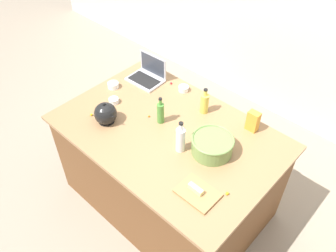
% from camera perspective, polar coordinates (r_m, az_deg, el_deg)
% --- Properties ---
extents(ground_plane, '(12.00, 12.00, 0.00)m').
position_cam_1_polar(ground_plane, '(3.37, -0.00, -11.82)').
color(ground_plane, gray).
extents(wall_back, '(8.00, 0.10, 2.60)m').
position_cam_1_polar(wall_back, '(3.79, 20.24, 18.05)').
color(wall_back, beige).
rests_on(wall_back, ground).
extents(island_counter, '(1.73, 1.16, 0.90)m').
position_cam_1_polar(island_counter, '(3.01, -0.00, -6.91)').
color(island_counter, brown).
rests_on(island_counter, ground).
extents(laptop, '(0.32, 0.24, 0.22)m').
position_cam_1_polar(laptop, '(3.18, -3.36, 8.36)').
color(laptop, '#B7B7BC').
rests_on(laptop, island_counter).
extents(mixing_bowl_large, '(0.31, 0.31, 0.13)m').
position_cam_1_polar(mixing_bowl_large, '(2.50, 7.27, -3.09)').
color(mixing_bowl_large, '#72934C').
rests_on(mixing_bowl_large, island_counter).
extents(bottle_oil, '(0.07, 0.07, 0.23)m').
position_cam_1_polar(bottle_oil, '(2.81, 6.01, 3.80)').
color(bottle_oil, '#DBC64C').
rests_on(bottle_oil, island_counter).
extents(bottle_vinegar, '(0.07, 0.07, 0.27)m').
position_cam_1_polar(bottle_vinegar, '(2.47, 2.07, -2.17)').
color(bottle_vinegar, white).
rests_on(bottle_vinegar, island_counter).
extents(bottle_olive, '(0.06, 0.06, 0.24)m').
position_cam_1_polar(bottle_olive, '(2.70, -1.23, 2.22)').
color(bottle_olive, '#4C8C38').
rests_on(bottle_olive, island_counter).
extents(kettle, '(0.21, 0.18, 0.20)m').
position_cam_1_polar(kettle, '(2.75, -10.20, 1.99)').
color(kettle, black).
rests_on(kettle, island_counter).
extents(cutting_board, '(0.27, 0.20, 0.02)m').
position_cam_1_polar(cutting_board, '(2.30, 4.89, -10.91)').
color(cutting_board, '#AD7F4C').
rests_on(cutting_board, island_counter).
extents(butter_stick_left, '(0.11, 0.04, 0.04)m').
position_cam_1_polar(butter_stick_left, '(2.28, 4.55, -10.25)').
color(butter_stick_left, '#F4E58C').
rests_on(butter_stick_left, cutting_board).
extents(ramekin_small, '(0.10, 0.10, 0.05)m').
position_cam_1_polar(ramekin_small, '(3.13, -8.99, 6.63)').
color(ramekin_small, white).
rests_on(ramekin_small, island_counter).
extents(ramekin_medium, '(0.08, 0.08, 0.04)m').
position_cam_1_polar(ramekin_medium, '(2.96, -8.91, 4.14)').
color(ramekin_medium, white).
rests_on(ramekin_medium, island_counter).
extents(ramekin_wide, '(0.09, 0.09, 0.04)m').
position_cam_1_polar(ramekin_wide, '(3.06, 2.57, 6.16)').
color(ramekin_wide, white).
rests_on(ramekin_wide, island_counter).
extents(candy_bag, '(0.09, 0.06, 0.17)m').
position_cam_1_polar(candy_bag, '(2.72, 13.76, 0.79)').
color(candy_bag, gold).
rests_on(candy_bag, island_counter).
extents(candy_0, '(0.02, 0.02, 0.02)m').
position_cam_1_polar(candy_0, '(3.14, 0.51, 7.04)').
color(candy_0, red).
rests_on(candy_0, island_counter).
extents(candy_1, '(0.02, 0.02, 0.02)m').
position_cam_1_polar(candy_1, '(2.80, -3.16, 1.61)').
color(candy_1, orange).
rests_on(candy_1, island_counter).
extents(candy_2, '(0.02, 0.02, 0.02)m').
position_cam_1_polar(candy_2, '(2.87, -12.48, 1.81)').
color(candy_2, yellow).
rests_on(candy_2, island_counter).
extents(candy_3, '(0.02, 0.02, 0.02)m').
position_cam_1_polar(candy_3, '(2.32, 9.69, -10.86)').
color(candy_3, yellow).
rests_on(candy_3, island_counter).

